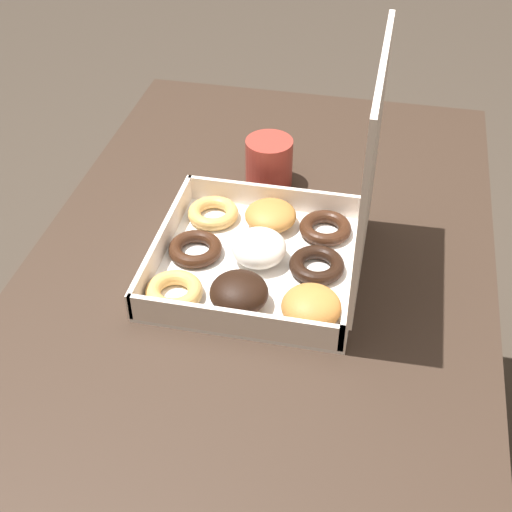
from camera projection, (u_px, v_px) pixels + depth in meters
ground_plane at (258, 512)px, 1.57m from camera, size 8.00×8.00×0.00m
dining_table at (259, 313)px, 1.18m from camera, size 1.16×0.72×0.72m
donut_box at (279, 243)px, 1.06m from camera, size 0.31×0.31×0.36m
coffee_mug at (269, 161)px, 1.25m from camera, size 0.08×0.08×0.09m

